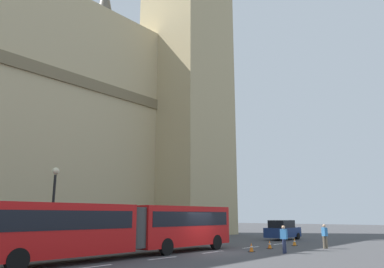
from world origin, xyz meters
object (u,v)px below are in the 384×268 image
at_px(traffic_cone_east, 294,242).
at_px(traffic_cone_west, 251,247).
at_px(pedestrian_near_cones, 284,238).
at_px(pedestrian_by_kerb, 325,235).
at_px(traffic_cone_middle, 270,245).
at_px(articulated_bus, 128,225).
at_px(street_lamp, 53,203).
at_px(sedan_lead, 283,230).

bearing_deg(traffic_cone_east, traffic_cone_west, -179.29).
xyz_separation_m(pedestrian_near_cones, pedestrian_by_kerb, (4.97, -0.68, 0.00)).
bearing_deg(traffic_cone_east, traffic_cone_middle, 177.28).
distance_m(articulated_bus, traffic_cone_east, 14.27).
bearing_deg(traffic_cone_east, pedestrian_near_cones, -160.27).
relative_size(articulated_bus, street_lamp, 3.19).
height_order(traffic_cone_west, street_lamp, street_lamp).
bearing_deg(articulated_bus, pedestrian_by_kerb, -27.36).
height_order(articulated_bus, street_lamp, street_lamp).
xyz_separation_m(articulated_bus, traffic_cone_west, (7.18, -3.83, -1.46)).
bearing_deg(sedan_lead, traffic_cone_west, -161.92).
distance_m(sedan_lead, street_lamp, 22.36).
bearing_deg(street_lamp, traffic_cone_middle, -33.33).
bearing_deg(traffic_cone_west, sedan_lead, 18.08).
xyz_separation_m(traffic_cone_east, pedestrian_near_cones, (-5.96, -2.14, 0.63)).
distance_m(sedan_lead, pedestrian_by_kerb, 9.69).
xyz_separation_m(articulated_bus, traffic_cone_east, (13.69, -3.75, -1.46)).
distance_m(traffic_cone_west, traffic_cone_east, 6.51).
bearing_deg(traffic_cone_east, articulated_bus, 164.67).
distance_m(sedan_lead, traffic_cone_west, 13.09).
bearing_deg(pedestrian_by_kerb, articulated_bus, 152.64).
height_order(traffic_cone_west, pedestrian_near_cones, pedestrian_near_cones).
bearing_deg(pedestrian_by_kerb, traffic_cone_east, 70.75).
relative_size(traffic_cone_middle, traffic_cone_east, 1.00).
height_order(traffic_cone_middle, traffic_cone_east, same).
bearing_deg(pedestrian_by_kerb, street_lamp, 143.44).
bearing_deg(traffic_cone_middle, traffic_cone_west, -175.00).
distance_m(sedan_lead, traffic_cone_middle, 10.29).
bearing_deg(pedestrian_near_cones, street_lamp, 133.80).
xyz_separation_m(articulated_bus, pedestrian_by_kerb, (12.71, -6.57, -0.83)).
xyz_separation_m(sedan_lead, traffic_cone_middle, (-9.55, -3.80, -0.63)).
distance_m(traffic_cone_east, pedestrian_by_kerb, 3.05).
bearing_deg(traffic_cone_west, articulated_bus, 151.91).
bearing_deg(sedan_lead, pedestrian_by_kerb, -135.45).
bearing_deg(pedestrian_near_cones, sedan_lead, 27.23).
bearing_deg(traffic_cone_middle, pedestrian_near_cones, -135.29).
height_order(articulated_bus, pedestrian_by_kerb, articulated_bus).
relative_size(traffic_cone_east, street_lamp, 0.11).
relative_size(traffic_cone_west, street_lamp, 0.11).
bearing_deg(traffic_cone_west, traffic_cone_east, 0.71).
height_order(articulated_bus, traffic_cone_east, articulated_bus).
relative_size(traffic_cone_middle, pedestrian_by_kerb, 0.34).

